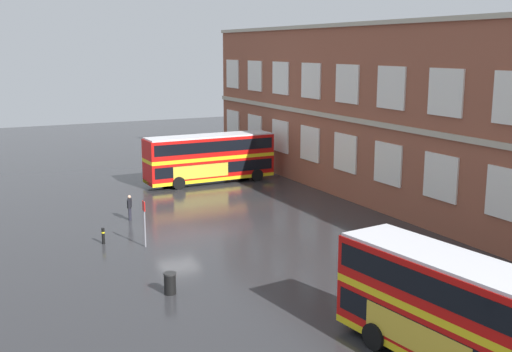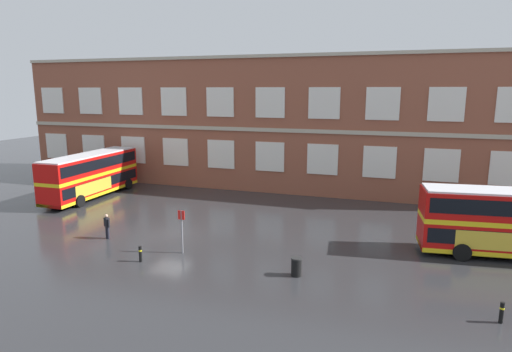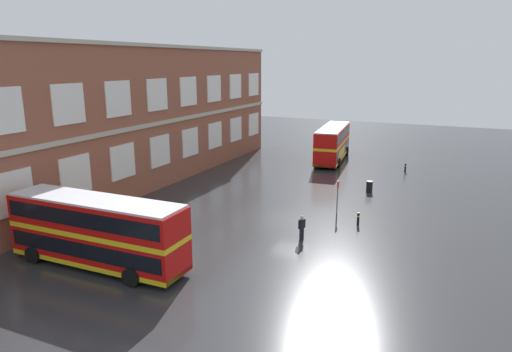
# 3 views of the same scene
# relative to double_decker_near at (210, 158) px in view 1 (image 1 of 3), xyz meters

# --- Properties ---
(ground_plane) EXTENTS (120.00, 120.00, 0.00)m
(ground_plane) POSITION_rel_double_decker_near_xyz_m (12.13, -5.20, -2.15)
(ground_plane) COLOR #2B2B2D
(brick_terminal_building) EXTENTS (50.54, 8.19, 13.05)m
(brick_terminal_building) POSITION_rel_double_decker_near_xyz_m (12.70, 10.78, 4.23)
(brick_terminal_building) COLOR brown
(brick_terminal_building) RESTS_ON ground
(double_decker_near) EXTENTS (3.00, 11.04, 4.07)m
(double_decker_near) POSITION_rel_double_decker_near_xyz_m (0.00, 0.00, 0.00)
(double_decker_near) COLOR red
(double_decker_near) RESTS_ON ground
(double_decker_middle) EXTENTS (11.22, 3.85, 4.07)m
(double_decker_middle) POSITION_rel_double_decker_near_xyz_m (33.95, -4.33, 0.00)
(double_decker_middle) COLOR red
(double_decker_middle) RESTS_ON ground
(waiting_passenger) EXTENTS (0.61, 0.39, 1.70)m
(waiting_passenger) POSITION_rel_double_decker_near_xyz_m (8.69, -9.32, -1.22)
(waiting_passenger) COLOR black
(waiting_passenger) RESTS_ON ground
(bus_stand_flag) EXTENTS (0.44, 0.10, 2.70)m
(bus_stand_flag) POSITION_rel_double_decker_near_xyz_m (14.73, -10.09, -0.51)
(bus_stand_flag) COLOR slate
(bus_stand_flag) RESTS_ON ground
(station_litter_bin) EXTENTS (0.60, 0.60, 1.03)m
(station_litter_bin) POSITION_rel_double_decker_near_xyz_m (22.12, -11.12, -1.63)
(station_litter_bin) COLOR black
(station_litter_bin) RESTS_ON ground
(safety_bollard_west) EXTENTS (0.19, 0.19, 0.95)m
(safety_bollard_west) POSITION_rel_double_decker_near_xyz_m (13.07, -12.11, -1.66)
(safety_bollard_west) COLOR black
(safety_bollard_west) RESTS_ON ground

